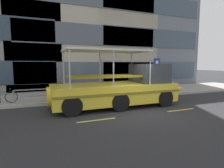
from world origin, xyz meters
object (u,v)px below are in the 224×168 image
(pedestrian_near_bow, at_px, (133,81))
(leaned_bicycle, at_px, (1,97))
(parking_sign, at_px, (157,69))
(duck_tour_boat, at_px, (123,88))

(pedestrian_near_bow, bearing_deg, leaned_bicycle, -175.25)
(parking_sign, xyz_separation_m, pedestrian_near_bow, (-1.73, 0.78, -0.94))
(parking_sign, bearing_deg, pedestrian_near_bow, 155.76)
(parking_sign, bearing_deg, leaned_bicycle, 179.91)
(parking_sign, relative_size, leaned_bicycle, 1.60)
(duck_tour_boat, bearing_deg, parking_sign, 30.79)
(leaned_bicycle, bearing_deg, pedestrian_near_bow, 4.75)
(duck_tour_boat, bearing_deg, pedestrian_near_bow, 53.34)
(leaned_bicycle, xyz_separation_m, pedestrian_near_bow, (9.19, 0.76, 0.57))
(leaned_bicycle, bearing_deg, duck_tour_boat, -20.20)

